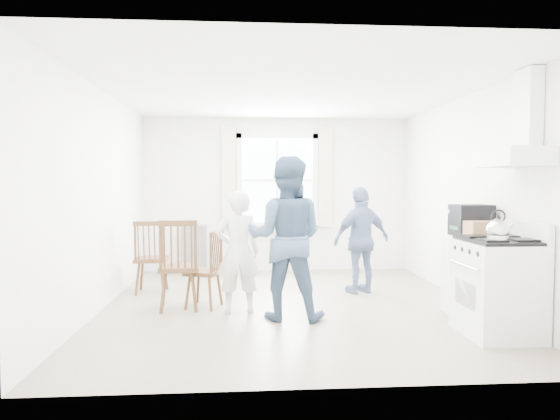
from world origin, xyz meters
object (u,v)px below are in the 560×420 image
at_px(person_mid, 286,238).
at_px(person_right, 361,240).
at_px(windsor_chair_a, 178,255).
at_px(windsor_chair_b, 150,249).
at_px(gas_stove, 498,286).
at_px(low_cabinet, 472,277).
at_px(stereo_stack, 471,220).
at_px(windsor_chair_c, 212,261).
at_px(person_left, 238,252).

distance_m(person_mid, person_right, 1.67).
height_order(windsor_chair_a, windsor_chair_b, windsor_chair_a).
bearing_deg(windsor_chair_b, person_mid, -37.83).
xyz_separation_m(gas_stove, windsor_chair_b, (-3.74, 2.10, 0.13)).
height_order(low_cabinet, person_right, person_right).
distance_m(gas_stove, person_right, 2.18).
distance_m(stereo_stack, windsor_chair_b, 4.07).
bearing_deg(stereo_stack, person_mid, 179.96).
bearing_deg(windsor_chair_a, windsor_chair_c, 23.08).
distance_m(person_left, person_right, 1.91).
height_order(windsor_chair_c, person_left, person_left).
xyz_separation_m(low_cabinet, person_left, (-2.62, 0.35, 0.26)).
bearing_deg(windsor_chair_c, person_left, -38.38).
xyz_separation_m(stereo_stack, person_left, (-2.62, 0.29, -0.37)).
relative_size(windsor_chair_a, windsor_chair_b, 1.08).
distance_m(windsor_chair_b, person_right, 2.86).
bearing_deg(person_mid, low_cabinet, -170.42).
distance_m(windsor_chair_a, windsor_chair_b, 1.08).
bearing_deg(gas_stove, windsor_chair_b, 150.63).
relative_size(windsor_chair_b, person_mid, 0.56).
relative_size(stereo_stack, windsor_chair_b, 0.40).
relative_size(stereo_stack, windsor_chair_c, 0.42).
relative_size(gas_stove, low_cabinet, 1.24).
distance_m(gas_stove, windsor_chair_c, 3.15).
bearing_deg(person_left, windsor_chair_c, -43.64).
height_order(stereo_stack, windsor_chair_a, stereo_stack).
height_order(stereo_stack, person_left, person_left).
bearing_deg(gas_stove, person_left, 157.56).
bearing_deg(windsor_chair_a, person_mid, -17.22).
xyz_separation_m(windsor_chair_b, person_left, (1.19, -1.05, 0.09)).
xyz_separation_m(stereo_stack, windsor_chair_c, (-2.94, 0.54, -0.51)).
height_order(stereo_stack, person_mid, person_mid).
bearing_deg(stereo_stack, gas_stove, -95.57).
xyz_separation_m(gas_stove, stereo_stack, (0.07, 0.77, 0.59)).
bearing_deg(low_cabinet, person_right, 126.66).
xyz_separation_m(gas_stove, windsor_chair_a, (-3.24, 1.15, 0.18)).
height_order(gas_stove, low_cabinet, gas_stove).
bearing_deg(windsor_chair_a, low_cabinet, -7.67).
xyz_separation_m(low_cabinet, windsor_chair_c, (-2.94, 0.60, 0.12)).
relative_size(windsor_chair_a, windsor_chair_c, 1.16).
xyz_separation_m(person_left, person_right, (1.66, 0.93, 0.02)).
height_order(person_mid, person_right, person_mid).
relative_size(windsor_chair_a, person_right, 0.75).
xyz_separation_m(windsor_chair_a, person_right, (2.35, 0.84, 0.06)).
distance_m(windsor_chair_a, person_right, 2.50).
xyz_separation_m(stereo_stack, windsor_chair_a, (-3.31, 0.38, -0.42)).
height_order(gas_stove, person_mid, person_mid).
distance_m(gas_stove, low_cabinet, 0.70).
bearing_deg(stereo_stack, person_left, 173.77).
distance_m(gas_stove, person_mid, 2.20).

